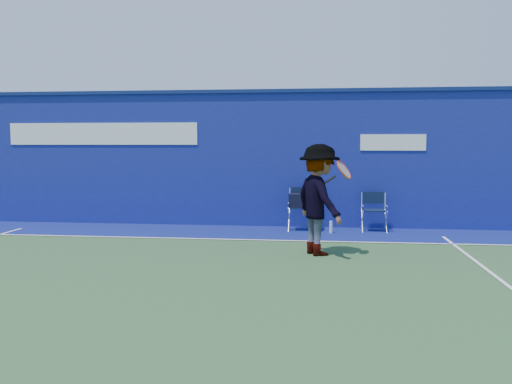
# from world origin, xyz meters

# --- Properties ---
(ground) EXTENTS (80.00, 80.00, 0.00)m
(ground) POSITION_xyz_m (0.00, 0.00, 0.00)
(ground) COLOR #30532C
(ground) RESTS_ON ground
(stadium_wall) EXTENTS (24.00, 0.50, 3.08)m
(stadium_wall) POSITION_xyz_m (-0.00, 5.20, 1.55)
(stadium_wall) COLOR navy
(stadium_wall) RESTS_ON ground
(out_of_bounds_strip) EXTENTS (24.00, 1.80, 0.01)m
(out_of_bounds_strip) POSITION_xyz_m (0.00, 4.10, 0.00)
(out_of_bounds_strip) COLOR navy
(out_of_bounds_strip) RESTS_ON ground
(court_lines) EXTENTS (24.00, 12.00, 0.01)m
(court_lines) POSITION_xyz_m (0.00, 0.60, 0.01)
(court_lines) COLOR white
(court_lines) RESTS_ON out_of_bounds_strip
(directors_chair_left) EXTENTS (0.55, 0.50, 0.92)m
(directors_chair_left) POSITION_xyz_m (1.65, 4.49, 0.39)
(directors_chair_left) COLOR silver
(directors_chair_left) RESTS_ON ground
(directors_chair_right) EXTENTS (0.50, 0.45, 0.83)m
(directors_chair_right) POSITION_xyz_m (3.18, 4.59, 0.26)
(directors_chair_right) COLOR silver
(directors_chair_right) RESTS_ON ground
(water_bottle) EXTENTS (0.07, 0.07, 0.26)m
(water_bottle) POSITION_xyz_m (2.27, 4.22, 0.13)
(water_bottle) COLOR silver
(water_bottle) RESTS_ON ground
(tennis_player) EXTENTS (1.20, 1.39, 1.87)m
(tennis_player) POSITION_xyz_m (2.02, 2.02, 0.94)
(tennis_player) COLOR #EA4738
(tennis_player) RESTS_ON ground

